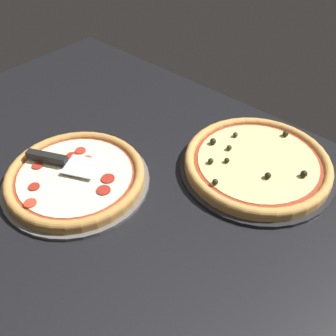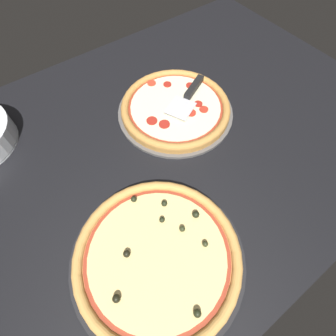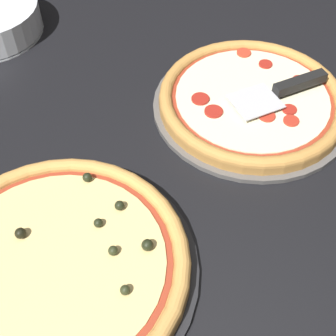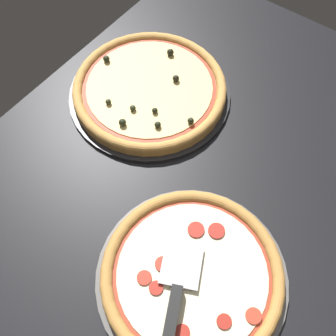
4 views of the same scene
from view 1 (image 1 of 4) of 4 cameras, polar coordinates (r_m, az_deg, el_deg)
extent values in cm
cube|color=black|center=(107.82, -7.44, -2.85)|extent=(155.47, 111.71, 3.60)
cylinder|color=#565451|center=(108.12, -13.15, -1.94)|extent=(39.25, 39.25, 1.00)
cylinder|color=#B77F3D|center=(107.18, -13.26, -1.40)|extent=(36.89, 36.89, 1.78)
torus|color=#B77F3D|center=(106.59, -13.33, -1.05)|extent=(36.89, 36.89, 2.58)
cylinder|color=maroon|center=(106.54, -13.34, -1.03)|extent=(32.07, 32.07, 0.15)
cylinder|color=beige|center=(106.45, -13.35, -0.98)|extent=(30.25, 30.25, 0.40)
cylinder|color=maroon|center=(105.46, -18.86, -2.59)|extent=(2.87, 2.87, 0.40)
cylinder|color=#B73823|center=(101.57, -19.36, -4.84)|extent=(3.09, 3.09, 0.40)
cylinder|color=maroon|center=(112.08, -13.85, 1.75)|extent=(2.82, 2.82, 0.40)
cylinder|color=maroon|center=(100.26, -9.32, -3.20)|extent=(3.54, 3.54, 0.40)
cylinder|color=maroon|center=(111.35, -18.43, 0.31)|extent=(2.87, 2.87, 0.40)
cylinder|color=#AD2D1E|center=(109.83, -11.69, 1.20)|extent=(3.18, 3.18, 0.40)
cylinder|color=#AD2D1E|center=(113.31, -12.49, 2.53)|extent=(2.98, 2.98, 0.40)
cylinder|color=maroon|center=(103.10, -8.67, -1.55)|extent=(3.56, 3.56, 0.40)
cylinder|color=black|center=(111.95, 12.68, -0.03)|extent=(42.69, 42.69, 1.00)
cylinder|color=#C68E47|center=(110.97, 12.80, 0.55)|extent=(40.13, 40.13, 2.02)
torus|color=#C68E47|center=(110.32, 12.88, 0.95)|extent=(40.13, 40.13, 2.51)
cylinder|color=maroon|center=(110.27, 12.88, 0.97)|extent=(34.88, 34.88, 0.15)
cylinder|color=#E5C67A|center=(110.19, 12.89, 1.02)|extent=(32.91, 32.91, 0.40)
sphere|color=black|center=(113.04, 6.55, 3.88)|extent=(1.81, 1.81, 1.81)
sphere|color=#282D19|center=(111.63, 8.87, 2.94)|extent=(1.49, 1.49, 1.49)
sphere|color=black|center=(120.28, 16.70, 4.82)|extent=(1.74, 1.74, 1.74)
sphere|color=black|center=(106.48, 6.22, 1.02)|extent=(1.58, 1.58, 1.58)
sphere|color=black|center=(107.84, 19.12, -0.80)|extent=(1.83, 1.83, 1.83)
sphere|color=black|center=(107.39, 8.55, 1.12)|extent=(1.44, 1.44, 1.44)
sphere|color=#282D19|center=(116.73, 9.75, 4.79)|extent=(1.45, 1.45, 1.45)
sphere|color=black|center=(100.62, 6.87, -2.00)|extent=(1.58, 1.58, 1.58)
sphere|color=black|center=(104.74, 14.29, -1.06)|extent=(1.72, 1.72, 1.72)
cube|color=#B7B7BC|center=(106.73, -12.41, 0.23)|extent=(11.37, 10.89, 0.24)
cube|color=black|center=(110.73, -17.19, 1.54)|extent=(11.32, 6.95, 2.00)
camera|label=2|loc=(0.95, 29.31, 33.65)|focal=28.00mm
camera|label=3|loc=(1.22, 20.19, 35.75)|focal=50.00mm
camera|label=4|loc=(0.94, -38.52, 40.24)|focal=42.00mm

